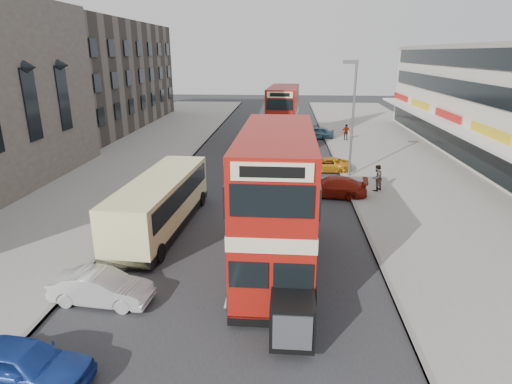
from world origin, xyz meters
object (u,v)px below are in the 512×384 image
at_px(car_right_b, 325,165).
at_px(car_right_a, 332,187).
at_px(bus_main, 276,202).
at_px(car_left_front, 101,288).
at_px(car_left_near, 22,364).
at_px(car_right_c, 316,133).
at_px(coach, 161,201).
at_px(pedestrian_far, 346,132).
at_px(cyclist, 317,164).
at_px(street_lamp, 352,111).
at_px(pedestrian_near, 377,178).
at_px(bus_second, 283,115).

bearing_deg(car_right_b, car_right_a, 0.35).
relative_size(bus_main, car_left_front, 2.81).
distance_m(car_left_near, car_right_c, 36.71).
xyz_separation_m(coach, pedestrian_far, (12.28, 23.31, -0.53)).
height_order(bus_main, coach, bus_main).
relative_size(car_right_c, cyclist, 1.95).
xyz_separation_m(street_lamp, car_left_near, (-11.47, -20.95, -4.13)).
bearing_deg(pedestrian_near, bus_second, -111.04).
height_order(car_right_b, car_right_c, car_right_c).
bearing_deg(car_left_front, coach, 3.34).
distance_m(car_left_front, car_right_a, 15.68).
bearing_deg(street_lamp, car_left_front, -123.06).
relative_size(street_lamp, car_left_front, 2.24).
distance_m(bus_main, pedestrian_near, 12.35).
bearing_deg(coach, cyclist, 56.31).
distance_m(bus_main, car_right_b, 16.01).
relative_size(car_left_near, pedestrian_near, 2.23).
bearing_deg(coach, car_right_c, 72.42).
distance_m(pedestrian_near, cyclist, 5.86).
height_order(car_left_front, pedestrian_far, pedestrian_far).
bearing_deg(bus_main, pedestrian_near, -119.88).
bearing_deg(car_right_b, street_lamp, 45.88).
relative_size(car_left_front, car_right_c, 0.98).
xyz_separation_m(pedestrian_near, cyclist, (-3.47, 4.70, -0.38)).
distance_m(street_lamp, car_left_front, 20.61).
bearing_deg(coach, car_right_b, 54.88).
bearing_deg(car_left_near, street_lamp, -22.97).
height_order(car_right_a, cyclist, cyclist).
xyz_separation_m(car_right_a, car_right_c, (0.23, 18.71, 0.00)).
bearing_deg(pedestrian_near, car_left_near, 10.46).
bearing_deg(street_lamp, cyclist, 149.37).
distance_m(car_left_front, car_right_c, 32.71).
distance_m(bus_main, cyclist, 15.63).
bearing_deg(bus_main, bus_second, -89.51).
bearing_deg(pedestrian_far, car_right_a, -104.20).
bearing_deg(street_lamp, car_right_c, 95.46).
xyz_separation_m(car_right_a, car_right_b, (0.11, 5.90, -0.10)).
distance_m(bus_second, pedestrian_far, 6.85).
distance_m(car_right_b, cyclist, 0.71).
xyz_separation_m(car_left_near, pedestrian_near, (12.80, 17.52, 0.36)).
bearing_deg(pedestrian_far, street_lamp, -100.69).
xyz_separation_m(street_lamp, car_right_c, (-1.37, 14.34, -4.15)).
relative_size(car_left_near, cyclist, 2.01).
bearing_deg(car_left_near, car_right_c, -10.23).
bearing_deg(bus_second, bus_main, 93.73).
bearing_deg(pedestrian_far, pedestrian_near, -94.81).
xyz_separation_m(coach, cyclist, (8.60, 11.36, -0.85)).
height_order(bus_second, car_left_front, bus_second).
relative_size(coach, car_right_a, 2.20).
bearing_deg(car_right_a, car_left_front, -29.10).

